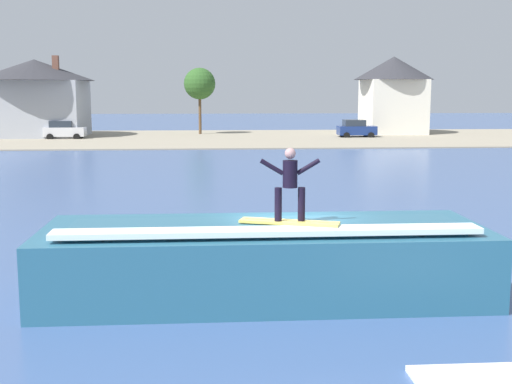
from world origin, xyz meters
TOP-DOWN VIEW (x-y plane):
  - ground_plane at (0.00, 0.00)m, footprint 260.00×260.00m
  - wave_crest at (-0.69, -0.72)m, footprint 10.05×3.62m
  - surfboard at (-0.19, -1.35)m, footprint 2.20×1.12m
  - surfer at (-0.18, -1.35)m, footprint 1.32×0.32m
  - shoreline_bank at (0.00, 51.60)m, footprint 120.00×25.99m
  - car_near_shore at (-16.08, 51.46)m, footprint 3.94×2.14m
  - car_far_shore at (13.16, 51.58)m, footprint 3.83×2.32m
  - house_with_chimney at (-19.59, 55.02)m, footprint 12.09×12.09m
  - house_gabled_white at (18.57, 57.51)m, footprint 8.73×8.73m
  - tree_tall_bare at (-2.77, 57.53)m, footprint 3.40×3.40m

SIDE VIEW (x-z plane):
  - ground_plane at x=0.00m, z-range 0.00..0.00m
  - shoreline_bank at x=0.00m, z-range 0.00..0.11m
  - wave_crest at x=-0.69m, z-range -0.05..1.76m
  - car_near_shore at x=-16.08m, z-range 0.01..1.87m
  - car_far_shore at x=13.16m, z-range 0.02..1.88m
  - surfboard at x=-0.19m, z-range 1.81..1.87m
  - surfer at x=-0.18m, z-range 1.96..3.56m
  - house_with_chimney at x=-19.59m, z-range 0.36..8.65m
  - house_gabled_white at x=18.57m, z-range 0.54..9.06m
  - tree_tall_bare at x=-2.77m, z-range 1.89..9.14m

